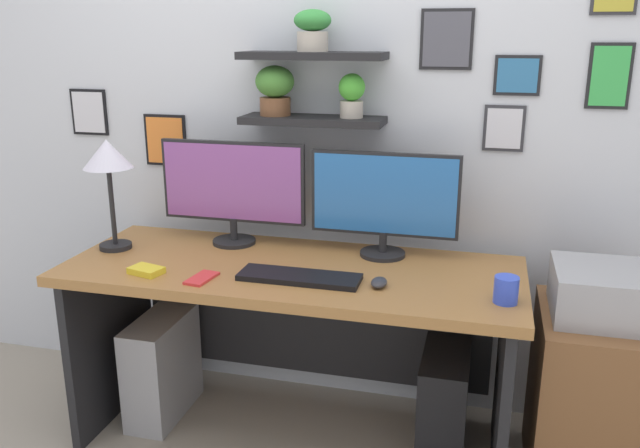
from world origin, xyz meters
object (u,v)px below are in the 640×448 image
Objects in this scene: cell_phone at (202,278)px; desk at (296,310)px; printer at (611,293)px; monitor_left at (233,187)px; computer_mouse at (379,282)px; monitor_right at (384,200)px; desk_lamp at (108,162)px; keyboard at (300,277)px; computer_tower_left at (162,367)px; coffee_mug at (506,290)px; computer_tower_right at (444,400)px; scissors_tray at (146,270)px; drawer_cabinet at (596,401)px.

desk is at bearing 52.55° from cell_phone.
monitor_left is at bearing 172.23° from printer.
computer_mouse is 0.64× the size of cell_phone.
computer_mouse is at bearing -82.98° from monitor_right.
monitor_left is at bearing 23.50° from desk_lamp.
desk is 3.94× the size of keyboard.
keyboard is 0.99× the size of computer_tower_left.
coffee_mug is (0.71, -0.03, 0.04)m from keyboard.
coffee_mug reaches higher than keyboard.
monitor_left is at bearing 153.35° from computer_mouse.
desk_lamp reaches higher than computer_tower_right.
coffee_mug is 0.39m from printer.
computer_mouse is 0.65m from computer_tower_right.
computer_tower_right is at bearing 3.08° from computer_tower_left.
printer reaches higher than computer_tower_right.
computer_mouse is 1.18m from desk_lamp.
scissors_tray is 0.32× the size of printer.
drawer_cabinet is 0.56m from computer_tower_right.
coffee_mug is 0.61m from drawer_cabinet.
printer is (1.06, 0.15, -0.01)m from keyboard.
computer_mouse is at bearing -169.77° from printer.
printer is 0.77m from computer_tower_right.
desk_lamp is 0.90m from computer_tower_left.
computer_tower_right is at bearing 42.80° from computer_mouse.
desk_lamp is at bearing 139.03° from scissors_tray.
computer_tower_right is at bearing 171.62° from drawer_cabinet.
monitor_right is 0.83m from computer_tower_right.
monitor_right is 0.62m from coffee_mug.
drawer_cabinet is at bearing 90.00° from printer.
monitor_left is at bearing 32.86° from computer_tower_left.
computer_tower_right is (-0.54, 0.08, -0.13)m from drawer_cabinet.
desk_lamp is (-1.12, 0.14, 0.35)m from computer_mouse.
keyboard is at bearing 177.79° from coffee_mug.
computer_mouse is at bearing -137.20° from computer_tower_right.
scissors_tray reaches higher than desk.
scissors_tray reaches higher than computer_tower_left.
desk_lamp reaches higher than desk.
monitor_right is 1.42× the size of computer_tower_right.
printer reaches higher than desk.
desk is 3.90× the size of computer_tower_left.
keyboard is at bearing -156.65° from computer_tower_right.
printer is (1.63, 0.23, -0.01)m from scissors_tray.
drawer_cabinet is at bearing 7.87° from keyboard.
desk_lamp reaches higher than computer_mouse.
desk is 2.62× the size of drawer_cabinet.
drawer_cabinet is at bearing -7.77° from monitor_left.
monitor_left is 0.49m from cell_phone.
computer_tower_right is at bearing -23.03° from monitor_right.
printer is (0.78, 0.14, -0.02)m from computer_mouse.
computer_tower_left is (-1.73, 0.02, -0.53)m from printer.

